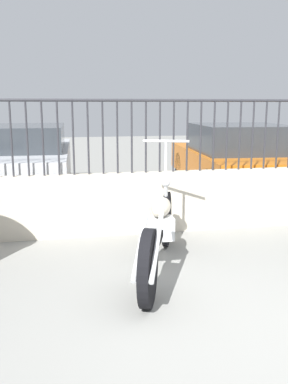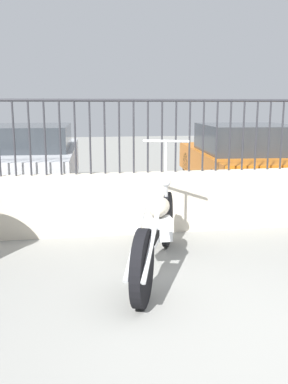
% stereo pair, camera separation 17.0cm
% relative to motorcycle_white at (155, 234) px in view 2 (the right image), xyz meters
% --- Properties ---
extents(ground_plane, '(40.00, 40.00, 0.00)m').
position_rel_motorcycle_white_xyz_m(ground_plane, '(0.55, -1.22, -0.42)').
color(ground_plane, gray).
extents(low_wall, '(9.11, 0.18, 0.81)m').
position_rel_motorcycle_white_xyz_m(low_wall, '(0.55, 1.45, -0.01)').
color(low_wall, beige).
rests_on(low_wall, ground_plane).
extents(fence_railing, '(9.11, 0.04, 0.95)m').
position_rel_motorcycle_white_xyz_m(fence_railing, '(0.55, 1.45, 1.01)').
color(fence_railing, '#2D2D33').
rests_on(fence_railing, low_wall).
extents(motorcycle_white, '(0.94, 2.17, 1.31)m').
position_rel_motorcycle_white_xyz_m(motorcycle_white, '(0.00, 0.00, 0.00)').
color(motorcycle_white, black).
rests_on(motorcycle_white, ground_plane).
extents(car_silver, '(1.88, 4.16, 1.34)m').
position_rel_motorcycle_white_xyz_m(car_silver, '(-1.60, 3.83, 0.27)').
color(car_silver, black).
rests_on(car_silver, ground_plane).
extents(car_orange, '(2.16, 4.17, 1.32)m').
position_rel_motorcycle_white_xyz_m(car_orange, '(2.48, 3.78, 0.25)').
color(car_orange, black).
rests_on(car_orange, ground_plane).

